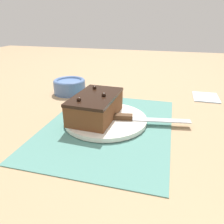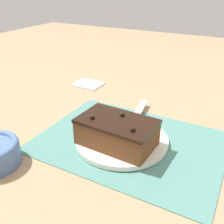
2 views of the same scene
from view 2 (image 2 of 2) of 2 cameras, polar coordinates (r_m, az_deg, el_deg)
The scene contains 6 objects.
ground_plane at distance 0.68m, azimuth 3.92°, elevation -6.55°, with size 3.00×3.00×0.00m, color #9E7F5B.
placemat_woven at distance 0.68m, azimuth 3.93°, elevation -6.41°, with size 0.46×0.34×0.00m, color slate.
cake_plate at distance 0.67m, azimuth 2.15°, elevation -6.02°, with size 0.23×0.23×0.01m.
chocolate_cake at distance 0.63m, azimuth 1.06°, elevation -4.31°, with size 0.19×0.12×0.07m.
serving_knife at distance 0.73m, azimuth 4.32°, elevation -2.15°, with size 0.06×0.23×0.01m.
folded_napkin at distance 1.04m, azimuth -5.19°, elevation 6.17°, with size 0.11×0.09×0.01m, color silver.
Camera 2 is at (-0.23, 0.52, 0.38)m, focal length 42.00 mm.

